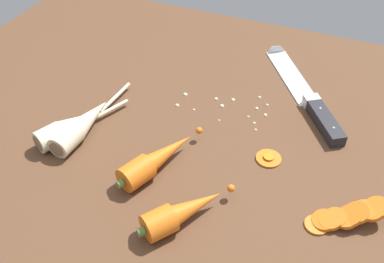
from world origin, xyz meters
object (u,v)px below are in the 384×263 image
Objects in this scene: parsnip_front at (83,124)px; carrot_slice_stack at (347,216)px; whole_carrot_second at (181,212)px; carrot_slice_stray_near at (269,158)px; parsnip_mid_left at (69,127)px; whole_carrot at (156,160)px; chefs_knife at (299,86)px.

parsnip_front is 46.30cm from carrot_slice_stack.
whole_carrot_second is 19.42cm from carrot_slice_stray_near.
whole_carrot is at bearing -4.38° from parsnip_mid_left.
parsnip_front is (-24.07, 11.14, -0.12)cm from whole_carrot_second.
whole_carrot_second is 27.53cm from parsnip_mid_left.
carrot_slice_stack is 16.08cm from carrot_slice_stray_near.
whole_carrot_second is at bearing -115.73° from carrot_slice_stray_near.
carrot_slice_stack reaches higher than carrot_slice_stray_near.
whole_carrot is 4.03× the size of carrot_slice_stray_near.
whole_carrot is at bearing -10.73° from parsnip_front.
parsnip_front is at bearing -139.12° from chefs_knife.
parsnip_mid_left is at bearing 175.62° from whole_carrot.
parsnip_mid_left is 48.05cm from carrot_slice_stack.
parsnip_mid_left is (-25.86, 9.47, -0.12)cm from whole_carrot_second.
whole_carrot reaches higher than carrot_slice_stack.
parsnip_mid_left is at bearing 159.89° from whole_carrot_second.
parsnip_mid_left reaches higher than carrot_slice_stray_near.
parsnip_mid_left is (-1.78, -1.67, 0.00)cm from parsnip_front.
chefs_knife is 40.56cm from whole_carrot_second.
parsnip_front is 33.11cm from carrot_slice_stray_near.
whole_carrot_second reaches higher than parsnip_mid_left.
whole_carrot is 19.01cm from carrot_slice_stray_near.
whole_carrot_second is at bearing -20.11° from parsnip_mid_left.
parsnip_front is at bearing 169.27° from whole_carrot.
whole_carrot_second is 0.61× the size of parsnip_front.
carrot_slice_stray_near is at bearing 64.27° from whole_carrot_second.
parsnip_front reaches higher than carrot_slice_stray_near.
parsnip_mid_left is at bearing -166.93° from carrot_slice_stray_near.
carrot_slice_stray_near is at bearing 29.47° from whole_carrot.
whole_carrot_second is 24.04cm from carrot_slice_stack.
whole_carrot is (-16.86, -31.46, 1.45)cm from chefs_knife.
carrot_slice_stray_near is (32.47, 6.28, -1.62)cm from parsnip_front.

